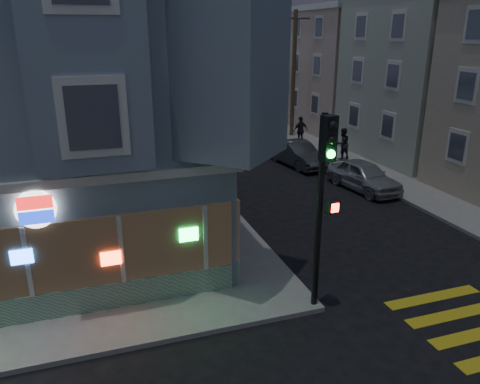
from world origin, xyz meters
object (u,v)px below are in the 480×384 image
street_tree_far (237,71)px  parked_car_c (261,139)px  parked_car_a (364,176)px  fire_hydrant (361,165)px  parked_car_d (255,122)px  traffic_signal (324,182)px  parked_car_b (297,154)px  utility_pole (294,73)px  pedestrian_b (301,130)px  pedestrian_a (342,144)px  street_tree_near (266,78)px

street_tree_far → parked_car_c: (-3.60, -16.37, -3.34)m
parked_car_a → fire_hydrant: parked_car_a is taller
parked_car_c → parked_car_d: bearing=72.8°
parked_car_c → fire_hydrant: (2.92, -8.04, -0.02)m
parked_car_a → parked_car_d: parked_car_a is taller
traffic_signal → parked_car_d: bearing=62.9°
street_tree_far → parked_car_b: size_ratio=1.18×
utility_pole → parked_car_d: bearing=119.4°
parked_car_d → traffic_signal: bearing=-107.1°
utility_pole → parked_car_c: size_ratio=2.18×
parked_car_c → parked_car_a: bearing=-82.4°
parked_car_d → traffic_signal: traffic_signal is taller
parked_car_b → fire_hydrant: size_ratio=5.55×
parked_car_a → parked_car_c: size_ratio=1.07×
parked_car_d → fire_hydrant: size_ratio=6.62×
parked_car_b → fire_hydrant: parked_car_b is taller
pedestrian_b → fire_hydrant: size_ratio=2.41×
parked_car_d → parked_car_c: bearing=-106.9°
parked_car_a → parked_car_c: parked_car_a is taller
utility_pole → street_tree_far: (0.20, 14.00, -0.86)m
pedestrian_a → pedestrian_b: 4.58m
pedestrian_b → parked_car_b: bearing=53.8°
parked_car_a → pedestrian_a: bearing=63.7°
street_tree_far → pedestrian_b: size_ratio=2.73×
pedestrian_a → fire_hydrant: pedestrian_a is taller
parked_car_c → pedestrian_a: bearing=-57.8°
pedestrian_a → traffic_signal: bearing=48.9°
parked_car_a → street_tree_near: bearing=76.6°
street_tree_near → parked_car_d: bearing=-124.9°
pedestrian_a → utility_pole: bearing=-98.8°
pedestrian_a → pedestrian_b: (-0.67, 4.53, 0.00)m
pedestrian_a → pedestrian_b: size_ratio=1.00×
street_tree_far → parked_car_d: (-1.98, -10.84, -3.19)m
street_tree_near → pedestrian_b: size_ratio=2.73×
fire_hydrant → parked_car_c: bearing=110.0°
utility_pole → pedestrian_b: utility_pole is taller
street_tree_far → utility_pole: bearing=-90.8°
pedestrian_b → parked_car_a: 9.84m
pedestrian_a → fire_hydrant: size_ratio=2.40×
pedestrian_a → parked_car_b: bearing=-7.8°
utility_pole → pedestrian_b: bearing=-103.1°
utility_pole → traffic_signal: 23.71m
street_tree_far → traffic_signal: traffic_signal is taller
pedestrian_b → parked_car_c: size_ratio=0.47×
street_tree_far → fire_hydrant: size_ratio=6.56×
pedestrian_b → fire_hydrant: (0.22, -7.40, -0.55)m
street_tree_near → pedestrian_a: (-0.23, -13.53, -2.82)m
street_tree_near → parked_car_a: (-2.04, -18.77, -3.18)m
street_tree_near → traffic_signal: 29.38m
utility_pole → parked_car_a: 13.52m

